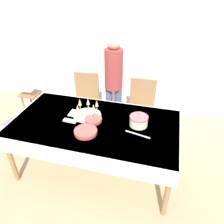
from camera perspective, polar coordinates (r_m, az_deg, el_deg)
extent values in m
plane|color=tan|center=(3.21, -3.92, -14.05)|extent=(12.00, 12.00, 0.00)
cube|color=silver|center=(4.03, 3.68, 18.60)|extent=(8.00, 0.05, 2.70)
cube|color=white|center=(2.71, -4.52, -3.02)|extent=(2.03, 1.09, 0.03)
cube|color=white|center=(2.76, -4.44, -4.53)|extent=(2.06, 1.12, 0.21)
cylinder|color=olive|center=(3.05, -24.86, -11.10)|extent=(0.06, 0.06, 0.74)
cylinder|color=olive|center=(2.52, 14.21, -19.79)|extent=(0.06, 0.06, 0.74)
cylinder|color=olive|center=(3.65, -16.06, -1.25)|extent=(0.06, 0.06, 0.74)
cylinder|color=olive|center=(3.22, 15.09, -6.18)|extent=(0.06, 0.06, 0.74)
cube|color=olive|center=(3.63, -7.10, 1.37)|extent=(0.46, 0.46, 0.04)
cube|color=olive|center=(3.66, -6.57, 6.54)|extent=(0.40, 0.07, 0.50)
cylinder|color=olive|center=(3.57, -4.83, -3.64)|extent=(0.04, 0.04, 0.44)
cylinder|color=olive|center=(3.67, -10.31, -3.03)|extent=(0.04, 0.04, 0.44)
cylinder|color=olive|center=(3.86, -3.57, -0.50)|extent=(0.04, 0.04, 0.44)
cylinder|color=olive|center=(3.95, -8.68, -0.02)|extent=(0.04, 0.04, 0.44)
cube|color=olive|center=(3.43, 7.25, -0.68)|extent=(0.43, 0.43, 0.04)
cube|color=olive|center=(3.46, 8.01, 4.76)|extent=(0.40, 0.04, 0.50)
cylinder|color=olive|center=(3.41, 9.55, -6.06)|extent=(0.04, 0.04, 0.44)
cylinder|color=olive|center=(3.44, 3.59, -5.21)|extent=(0.04, 0.04, 0.44)
cylinder|color=olive|center=(3.70, 10.14, -2.65)|extent=(0.04, 0.04, 0.44)
cylinder|color=olive|center=(3.73, 4.65, -1.89)|extent=(0.04, 0.04, 0.44)
cylinder|color=beige|center=(2.63, 6.98, -2.48)|extent=(0.22, 0.22, 0.11)
cylinder|color=#D15B66|center=(2.60, 7.07, -1.37)|extent=(0.22, 0.22, 0.02)
cylinder|color=#3F72D8|center=(2.58, 7.13, -0.65)|extent=(0.01, 0.01, 0.06)
sphere|color=#F9CC4C|center=(2.56, 7.19, 0.06)|extent=(0.01, 0.01, 0.01)
cylinder|color=silver|center=(2.84, -6.48, -0.82)|extent=(0.36, 0.36, 0.01)
cylinder|color=silver|center=(2.80, -4.72, -1.01)|extent=(0.05, 0.05, 0.00)
cylinder|color=silver|center=(2.78, -4.76, -0.25)|extent=(0.01, 0.01, 0.08)
cone|color=#E0CC72|center=(2.74, -4.84, 1.24)|extent=(0.04, 0.04, 0.08)
cylinder|color=silver|center=(2.88, -3.92, 0.06)|extent=(0.05, 0.05, 0.00)
cylinder|color=silver|center=(2.86, -3.95, 0.80)|extent=(0.01, 0.01, 0.08)
cone|color=#E0CC72|center=(2.81, -4.02, 2.27)|extent=(0.04, 0.04, 0.08)
cylinder|color=silver|center=(2.93, -6.14, 0.57)|extent=(0.05, 0.05, 0.00)
cylinder|color=silver|center=(2.91, -6.19, 1.31)|extent=(0.01, 0.01, 0.08)
cone|color=#E0CC72|center=(2.87, -6.29, 2.76)|extent=(0.04, 0.04, 0.08)
cylinder|color=silver|center=(2.93, -8.23, 0.37)|extent=(0.05, 0.05, 0.00)
cylinder|color=silver|center=(2.91, -8.30, 1.11)|extent=(0.01, 0.01, 0.08)
cone|color=#E0CC72|center=(2.86, -8.43, 2.56)|extent=(0.04, 0.04, 0.08)
cylinder|color=silver|center=(2.82, -8.77, -1.13)|extent=(0.05, 0.05, 0.00)
cylinder|color=silver|center=(2.79, -8.84, -0.38)|extent=(0.01, 0.01, 0.08)
cone|color=#E0CC72|center=(2.75, -8.99, 1.10)|extent=(0.04, 0.04, 0.08)
cylinder|color=silver|center=(2.74, -7.93, -2.20)|extent=(0.05, 0.05, 0.00)
cylinder|color=silver|center=(2.71, -8.00, -1.43)|extent=(0.01, 0.01, 0.08)
cone|color=#E0CC72|center=(2.67, -8.13, 0.08)|extent=(0.04, 0.04, 0.08)
cylinder|color=silver|center=(2.73, -5.30, -2.09)|extent=(0.05, 0.05, 0.00)
cylinder|color=silver|center=(2.71, -5.35, -1.32)|extent=(0.01, 0.01, 0.08)
cone|color=#E0CC72|center=(2.66, -5.44, 0.20)|extent=(0.04, 0.04, 0.08)
cylinder|color=#CC4C47|center=(2.54, -6.87, -5.44)|extent=(0.27, 0.27, 0.01)
cylinder|color=#CC4C47|center=(2.53, -6.88, -5.31)|extent=(0.27, 0.27, 0.01)
cylinder|color=#CC4C47|center=(2.53, -6.89, -5.19)|extent=(0.27, 0.27, 0.01)
cylinder|color=#CC4C47|center=(2.52, -6.90, -5.06)|extent=(0.27, 0.27, 0.01)
cylinder|color=#CC4C47|center=(2.52, -6.91, -4.94)|extent=(0.27, 0.27, 0.01)
cylinder|color=#CC4C47|center=(2.52, -6.92, -4.81)|extent=(0.27, 0.27, 0.01)
cylinder|color=#CC4C47|center=(2.72, -4.95, -2.30)|extent=(0.22, 0.22, 0.01)
cylinder|color=#CC4C47|center=(2.72, -4.96, -2.18)|extent=(0.22, 0.22, 0.01)
cylinder|color=#CC4C47|center=(2.72, -4.96, -2.06)|extent=(0.22, 0.22, 0.01)
cylinder|color=#CC4C47|center=(2.71, -4.97, -1.94)|extent=(0.22, 0.22, 0.01)
cylinder|color=#CC4C47|center=(2.71, -4.98, -1.81)|extent=(0.22, 0.22, 0.01)
cylinder|color=#CC4C47|center=(2.70, -4.98, -1.69)|extent=(0.22, 0.22, 0.01)
cube|color=silver|center=(2.52, 6.68, -5.82)|extent=(0.30, 0.08, 0.00)
cube|color=silver|center=(2.75, -10.91, -2.28)|extent=(0.17, 0.07, 0.02)
cube|color=white|center=(2.89, -9.58, -0.34)|extent=(0.15, 0.15, 0.01)
cylinder|color=#3F4C72|center=(3.71, -0.80, 1.14)|extent=(0.11, 0.11, 0.78)
cylinder|color=#3F4C72|center=(3.67, 1.60, 0.80)|extent=(0.11, 0.11, 0.78)
cylinder|color=maroon|center=(3.37, 0.44, 11.07)|extent=(0.28, 0.28, 0.62)
sphere|color=#D8B293|center=(3.24, 0.47, 17.87)|extent=(0.21, 0.21, 0.21)
cube|color=olive|center=(4.07, -20.52, 4.56)|extent=(0.30, 0.30, 0.03)
cube|color=silver|center=(3.93, -21.71, 5.79)|extent=(0.33, 0.20, 0.02)
cylinder|color=olive|center=(4.19, -21.83, 0.60)|extent=(0.03, 0.03, 0.54)
cylinder|color=olive|center=(4.07, -19.30, 0.18)|extent=(0.03, 0.03, 0.54)
cylinder|color=olive|center=(4.33, -20.25, 2.10)|extent=(0.03, 0.03, 0.54)
cylinder|color=olive|center=(4.22, -17.77, 1.74)|extent=(0.03, 0.03, 0.54)
cube|color=#E559B2|center=(3.94, -24.28, -4.39)|extent=(0.24, 0.15, 0.29)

